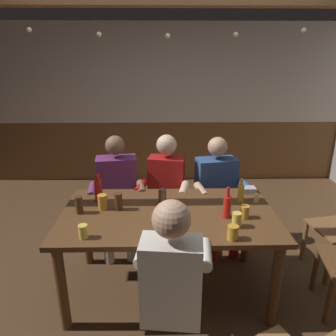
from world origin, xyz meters
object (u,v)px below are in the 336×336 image
Objects in this scene: person_0 at (117,189)px; table_candle at (256,198)px; condiment_caddy at (248,190)px; bottle_2 at (227,206)px; person_1 at (165,188)px; pint_glass_0 at (233,233)px; bottle_0 at (98,190)px; pint_glass_3 at (83,232)px; person_2 at (218,189)px; person_3 at (172,279)px; bottle_1 at (241,193)px; pint_glass_4 at (162,196)px; pint_glass_1 at (102,202)px; pint_glass_5 at (237,220)px; pint_glass_7 at (119,202)px; pint_glass_2 at (79,205)px; plate_0 at (173,212)px; pint_glass_6 at (245,212)px.

person_0 is 1.41m from table_candle.
condiment_caddy is 0.57m from bottle_2.
person_1 reaches higher than pint_glass_0.
bottle_0 is at bearing 163.09° from bottle_2.
bottle_2 is 1.11m from pint_glass_3.
table_candle is (0.24, -0.55, 0.14)m from person_2.
person_0 is at bearing 116.12° from person_3.
bottle_1 reaches higher than condiment_caddy.
person_3 reaches higher than pint_glass_4.
person_3 is 9.96× the size of pint_glass_1.
condiment_caddy is at bearing 15.30° from pint_glass_4.
pint_glass_4 is (-0.03, -0.55, 0.16)m from person_1.
pint_glass_5 is (0.04, -0.15, -0.04)m from bottle_2.
pint_glass_7 is at bearing 91.85° from person_0.
pint_glass_2 is (-0.71, -0.71, 0.17)m from person_1.
bottle_2 is 2.55× the size of pint_glass_3.
pint_glass_2 is at bearing -172.35° from bottle_1.
pint_glass_0 is at bearing -2.16° from pint_glass_3.
person_1 is 11.69× the size of pint_glass_0.
pint_glass_7 is at bearing 65.67° from pint_glass_3.
person_1 is 0.85m from pint_glass_1.
pint_glass_4 is (-0.06, 0.88, 0.15)m from person_3.
bottle_1 is at bearing 5.38° from pint_glass_1.
pint_glass_5 is at bearing -18.17° from pint_glass_7.
pint_glass_4 reaches higher than table_candle.
bottle_1 is 1.37m from pint_glass_3.
condiment_caddy is 0.96× the size of pint_glass_2.
pint_glass_1 is at bearing 172.45° from plate_0.
person_3 is 5.79× the size of bottle_1.
pint_glass_1 is 0.86× the size of pint_glass_7.
person_2 is at bearing 55.10° from plate_0.
pint_glass_2 is (-1.17, 0.42, 0.02)m from pint_glass_0.
person_1 is 15.49× the size of table_candle.
pint_glass_5 is (1.02, -0.96, 0.16)m from person_0.
pint_glass_6 reaches higher than table_candle.
pint_glass_1 is at bearing 163.20° from pint_glass_5.
pint_glass_4 is (-0.59, -0.55, 0.17)m from person_2.
pint_glass_7 is at bearing -7.18° from pint_glass_1.
bottle_1 is at bearing 57.55° from bottle_2.
pint_glass_0 reaches higher than table_candle.
pint_glass_0 reaches higher than pint_glass_3.
table_candle reaches higher than condiment_caddy.
plate_0 is at bearing -151.69° from condiment_caddy.
pint_glass_5 is (-0.03, -0.96, 0.16)m from person_2.
person_0 is at bearing 87.10° from pint_glass_1.
pint_glass_4 is at bearing 43.94° from pint_glass_3.
pint_glass_3 is 1.12m from pint_glass_5.
pint_glass_0 is at bearing -111.80° from condiment_caddy.
pint_glass_1 reaches higher than plate_0.
person_0 is at bearing -9.75° from person_2.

